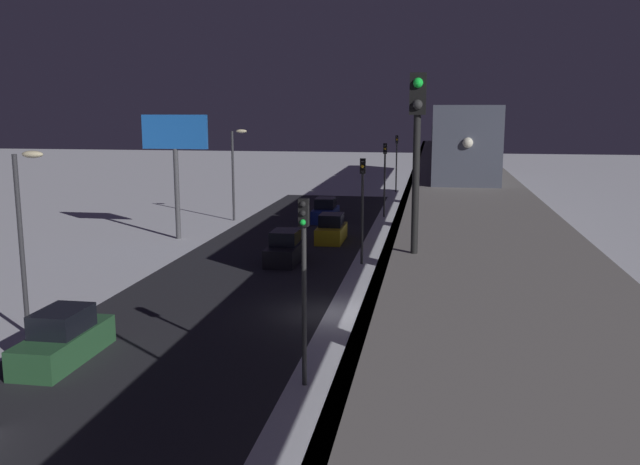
% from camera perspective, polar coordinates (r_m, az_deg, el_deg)
% --- Properties ---
extents(ground_plane, '(240.00, 240.00, 0.00)m').
position_cam_1_polar(ground_plane, '(31.57, 0.74, -6.77)').
color(ground_plane, white).
extents(avenue_asphalt, '(11.00, 85.93, 0.01)m').
position_cam_1_polar(avenue_asphalt, '(32.86, -9.12, -6.21)').
color(avenue_asphalt, '#28282D').
rests_on(avenue_asphalt, ground_plane).
extents(elevated_railway, '(5.00, 85.93, 6.04)m').
position_cam_1_polar(elevated_railway, '(30.14, 11.83, 2.32)').
color(elevated_railway, gray).
rests_on(elevated_railway, ground_plane).
extents(subway_train, '(2.94, 74.07, 3.40)m').
position_cam_1_polar(subway_train, '(65.77, 10.78, 8.84)').
color(subway_train, '#4C5160').
rests_on(subway_train, elevated_railway).
extents(rail_signal, '(0.36, 0.41, 4.00)m').
position_cam_1_polar(rail_signal, '(15.23, 8.14, 8.34)').
color(rail_signal, black).
rests_on(rail_signal, elevated_railway).
extents(sedan_blue, '(1.91, 4.37, 1.97)m').
position_cam_1_polar(sedan_blue, '(57.09, 0.46, 1.74)').
color(sedan_blue, navy).
rests_on(sedan_blue, ground_plane).
extents(sedan_green, '(1.80, 4.75, 1.97)m').
position_cam_1_polar(sedan_green, '(27.36, -20.72, -8.41)').
color(sedan_green, '#2D6038').
rests_on(sedan_green, ground_plane).
extents(sedan_yellow, '(1.80, 4.09, 1.97)m').
position_cam_1_polar(sedan_yellow, '(48.34, 0.96, 0.20)').
color(sedan_yellow, gold).
rests_on(sedan_yellow, ground_plane).
extents(sedan_black, '(1.80, 4.60, 1.97)m').
position_cam_1_polar(sedan_black, '(41.85, -2.91, -1.40)').
color(sedan_black, black).
rests_on(sedan_black, ground_plane).
extents(traffic_light_near, '(0.32, 0.44, 6.40)m').
position_cam_1_polar(traffic_light_near, '(22.46, -1.36, -2.74)').
color(traffic_light_near, '#2D2D2D').
rests_on(traffic_light_near, ground_plane).
extents(traffic_light_mid, '(0.32, 0.44, 6.40)m').
position_cam_1_polar(traffic_light_mid, '(40.72, 3.58, 3.12)').
color(traffic_light_mid, '#2D2D2D').
rests_on(traffic_light_mid, ground_plane).
extents(traffic_light_far, '(0.32, 0.44, 6.40)m').
position_cam_1_polar(traffic_light_far, '(59.26, 5.46, 5.33)').
color(traffic_light_far, '#2D2D2D').
rests_on(traffic_light_far, ground_plane).
extents(traffic_light_distant, '(0.32, 0.44, 6.40)m').
position_cam_1_polar(traffic_light_distant, '(77.87, 6.44, 6.48)').
color(traffic_light_distant, '#2D2D2D').
rests_on(traffic_light_distant, ground_plane).
extents(commercial_billboard, '(4.80, 0.36, 8.90)m').
position_cam_1_polar(commercial_billboard, '(49.73, -12.05, 7.25)').
color(commercial_billboard, '#4C4C51').
rests_on(commercial_billboard, ground_plane).
extents(street_lamp_near, '(1.35, 0.44, 7.65)m').
position_cam_1_polar(street_lamp_near, '(30.03, -23.54, 0.91)').
color(street_lamp_near, '#38383D').
rests_on(street_lamp_near, ground_plane).
extents(street_lamp_far, '(1.35, 0.44, 7.65)m').
position_cam_1_polar(street_lamp_far, '(57.38, -7.11, 5.76)').
color(street_lamp_far, '#38383D').
rests_on(street_lamp_far, ground_plane).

